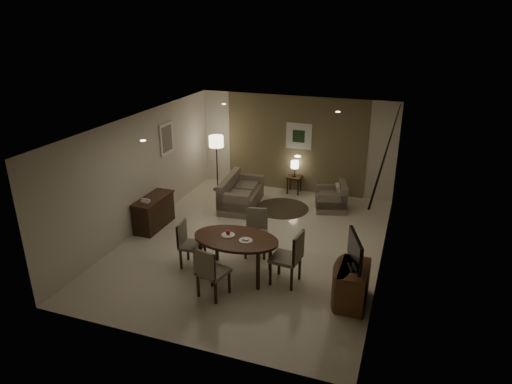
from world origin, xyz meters
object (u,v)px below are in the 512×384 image
at_px(chair_left, 193,245).
at_px(armchair, 331,197).
at_px(side_table, 294,185).
at_px(floor_lamp, 217,163).
at_px(chair_near, 213,271).
at_px(sofa, 241,192).
at_px(chair_right, 286,258).
at_px(tv_cabinet, 353,285).
at_px(dining_table, 236,256).
at_px(console_desk, 154,212).
at_px(chair_far, 256,234).

xyz_separation_m(chair_left, armchair, (2.08, 3.73, -0.11)).
height_order(side_table, floor_lamp, floor_lamp).
relative_size(chair_near, sofa, 0.59).
bearing_deg(chair_near, chair_right, -128.78).
xyz_separation_m(tv_cabinet, dining_table, (-2.28, 0.20, 0.04)).
relative_size(sofa, armchair, 2.08).
xyz_separation_m(chair_left, chair_right, (1.92, 0.03, 0.06)).
relative_size(chair_right, armchair, 1.32).
xyz_separation_m(tv_cabinet, side_table, (-2.33, 4.75, -0.10)).
bearing_deg(side_table, tv_cabinet, -63.84).
xyz_separation_m(chair_near, floor_lamp, (-2.08, 4.84, 0.30)).
bearing_deg(side_table, floor_lamp, -166.59).
xyz_separation_m(dining_table, sofa, (-1.13, 3.18, 0.00)).
bearing_deg(tv_cabinet, armchair, 106.11).
height_order(chair_near, armchair, chair_near).
relative_size(console_desk, chair_left, 1.28).
xyz_separation_m(console_desk, floor_lamp, (0.42, 2.74, 0.42)).
xyz_separation_m(dining_table, side_table, (-0.05, 4.55, -0.15)).
height_order(tv_cabinet, chair_far, chair_far).
bearing_deg(floor_lamp, chair_left, -72.71).
bearing_deg(console_desk, tv_cabinet, -17.05).
relative_size(chair_far, side_table, 1.98).
height_order(tv_cabinet, side_table, tv_cabinet).
bearing_deg(side_table, chair_near, -90.66).
xyz_separation_m(dining_table, chair_far, (0.10, 0.85, 0.09)).
height_order(chair_right, side_table, chair_right).
bearing_deg(chair_near, console_desk, -25.98).
bearing_deg(armchair, console_desk, -71.95).
bearing_deg(chair_left, side_table, -16.52).
xyz_separation_m(side_table, floor_lamp, (-2.14, -0.51, 0.55)).
bearing_deg(side_table, console_desk, -128.19).
height_order(sofa, floor_lamp, floor_lamp).
height_order(chair_far, chair_left, chair_far).
height_order(chair_right, sofa, chair_right).
xyz_separation_m(dining_table, armchair, (1.14, 3.73, -0.04)).
height_order(tv_cabinet, dining_table, dining_table).
bearing_deg(floor_lamp, console_desk, -98.70).
distance_m(chair_right, armchair, 3.71).
bearing_deg(dining_table, chair_right, 1.68).
distance_m(console_desk, chair_right, 3.81).
height_order(chair_near, floor_lamp, floor_lamp).
bearing_deg(dining_table, floor_lamp, 118.50).
bearing_deg(side_table, chair_right, -77.08).
height_order(console_desk, armchair, console_desk).
bearing_deg(dining_table, chair_left, -179.94).
xyz_separation_m(armchair, side_table, (-1.20, 0.82, -0.11)).
bearing_deg(tv_cabinet, console_desk, 162.95).
bearing_deg(chair_left, console_desk, 46.68).
distance_m(tv_cabinet, armchair, 4.09).
relative_size(tv_cabinet, chair_far, 0.92).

